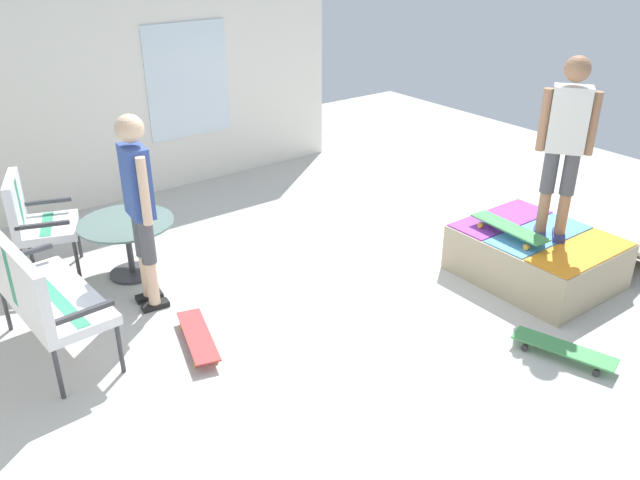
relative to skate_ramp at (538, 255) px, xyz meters
The scene contains 11 objects.
ground_plane 1.97m from the skate_ramp, 71.61° to the left, with size 12.00×12.00×0.10m, color beige.
house_facade 5.12m from the skate_ramp, 27.92° to the left, with size 0.23×6.00×2.69m.
skate_ramp is the anchor object (origin of this frame).
patio_bench 4.47m from the skate_ramp, 69.78° to the left, with size 1.28×0.63×1.02m.
patio_chair_near_house 4.84m from the skate_ramp, 52.34° to the left, with size 0.77×0.72×1.02m.
patio_table 3.95m from the skate_ramp, 52.38° to the left, with size 0.90×0.90×0.57m.
person_watching 3.75m from the skate_ramp, 60.85° to the left, with size 0.48×0.27×1.75m.
person_skater 1.21m from the skate_ramp, behind, with size 0.40×0.36×1.66m.
skateboard_by_bench 3.31m from the skate_ramp, 73.36° to the left, with size 0.82×0.40×0.10m.
skateboard_spare 1.34m from the skate_ramp, 135.75° to the left, with size 0.82×0.43×0.10m.
skateboard_on_ramp 0.47m from the skate_ramp, 65.41° to the left, with size 0.81×0.25×0.10m.
Camera 1 is at (-3.79, 3.17, 3.12)m, focal length 36.48 mm.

